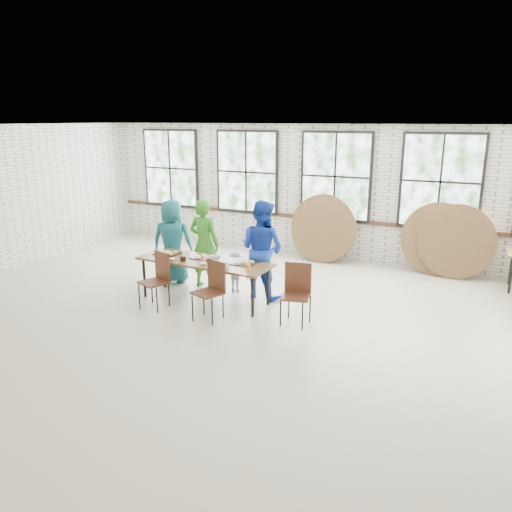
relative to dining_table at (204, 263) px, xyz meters
The scene contains 11 objects.
room 4.02m from the dining_table, 72.24° to the left, with size 12.00×12.00×12.00m.
dining_table is the anchor object (origin of this frame).
chair_near_left 0.81m from the dining_table, 133.83° to the right, with size 0.53×0.53×0.95m.
chair_near_right 0.83m from the dining_table, 50.01° to the right, with size 0.54×0.53×0.95m.
chair_spare 1.81m from the dining_table, ahead, with size 0.50×0.48×0.95m.
adult_teal 1.30m from the dining_table, 149.73° to the left, with size 0.80×0.52×1.63m, color #1D676F.
adult_green 0.78m from the dining_table, 121.16° to the left, with size 0.62×0.41×1.70m, color #338222.
toddler 0.77m from the dining_table, 68.07° to the left, with size 0.49×0.28×0.76m, color #13223E.
adult_blue 1.05m from the dining_table, 39.05° to the left, with size 0.85×0.66×1.75m, color #173AA7.
tabletop_clutter 0.11m from the dining_table, 19.66° to the right, with size 2.05×0.59×0.11m.
round_tops_leaning 4.11m from the dining_table, 55.53° to the left, with size 4.31×0.46×1.49m.
Camera 1 is at (3.25, -6.30, 3.10)m, focal length 35.00 mm.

